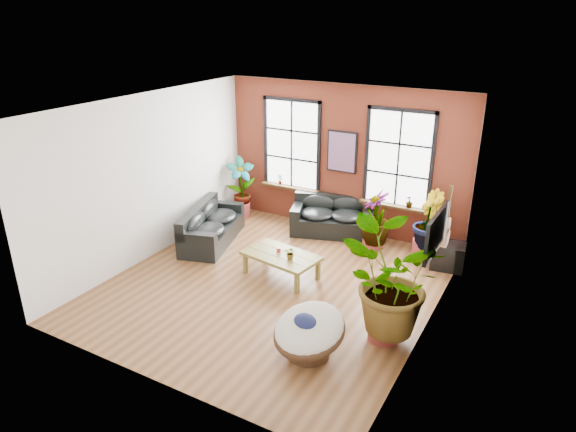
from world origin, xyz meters
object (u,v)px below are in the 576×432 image
object	(u,v)px
coffee_table	(281,257)
papasan_chair	(309,331)
sofa_left	(210,226)
sofa_back	(333,217)

from	to	relation	value
coffee_table	papasan_chair	xyz separation A→B (m)	(1.66, -2.03, 0.01)
sofa_left	coffee_table	distance (m)	2.35
sofa_left	coffee_table	size ratio (longest dim) A/B	1.41
sofa_left	coffee_table	world-z (taller)	sofa_left
sofa_back	coffee_table	distance (m)	2.51
sofa_left	papasan_chair	size ratio (longest dim) A/B	1.56
sofa_back	coffee_table	xyz separation A→B (m)	(0.01, -2.51, 0.03)
sofa_left	papasan_chair	bearing A→B (deg)	-140.67
sofa_back	sofa_left	size ratio (longest dim) A/B	0.93
papasan_chair	sofa_back	bearing A→B (deg)	130.68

